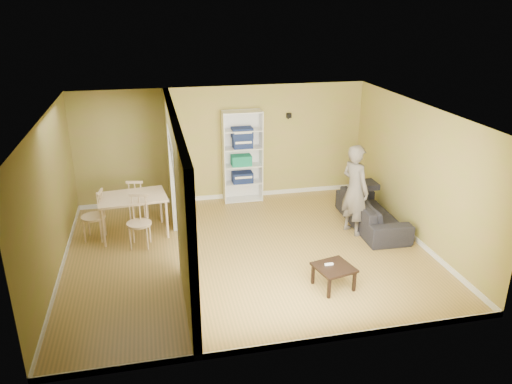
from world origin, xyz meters
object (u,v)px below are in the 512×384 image
dining_table (132,200)px  chair_far (138,200)px  sofa (372,208)px  person (355,182)px  coffee_table (334,269)px  chair_near (139,222)px  bookshelf (242,156)px  chair_left (93,215)px

dining_table → chair_far: (0.09, 0.61, -0.25)m
sofa → dining_table: bearing=83.9°
person → dining_table: bearing=58.7°
coffee_table → chair_near: 3.70m
dining_table → chair_near: 0.62m
coffee_table → bookshelf: bearing=100.0°
coffee_table → dining_table: dining_table is taller
chair_near → chair_far: bearing=100.4°
dining_table → chair_near: size_ratio=1.29×
coffee_table → person: bearing=59.6°
coffee_table → chair_near: (-3.03, 2.12, 0.18)m
coffee_table → dining_table: (-3.14, 2.68, 0.40)m
dining_table → chair_left: (-0.74, -0.07, -0.23)m
chair_far → coffee_table: bearing=144.0°
dining_table → chair_far: size_ratio=1.34×
sofa → chair_left: (-5.47, 0.57, 0.10)m
dining_table → chair_near: chair_near is taller
sofa → chair_near: (-4.61, 0.08, 0.10)m
person → chair_near: (-4.12, 0.26, -0.56)m
bookshelf → coffee_table: size_ratio=3.67×
sofa → chair_far: (-4.64, 1.25, 0.08)m
chair_far → sofa: bearing=176.2°
sofa → dining_table: (-4.73, 0.64, 0.32)m
person → coffee_table: size_ratio=3.73×
coffee_table → chair_far: (-3.05, 3.30, 0.16)m
dining_table → bookshelf: bearing=29.5°
bookshelf → chair_far: bearing=-162.0°
bookshelf → dining_table: 2.81m
dining_table → chair_far: 0.67m
sofa → coffee_table: sofa is taller
coffee_table → chair_left: bearing=146.0°
chair_near → bookshelf: bearing=49.1°
dining_table → chair_far: bearing=81.7°
dining_table → chair_left: size_ratio=1.29×
sofa → person: (-0.49, -0.18, 0.66)m
chair_left → person: bearing=91.1°
coffee_table → chair_near: size_ratio=0.57×
sofa → chair_left: 5.50m
dining_table → coffee_table: bearing=-40.5°
bookshelf → chair_far: 2.52m
coffee_table → chair_far: bearing=132.8°
person → coffee_table: (-1.09, -1.86, -0.74)m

